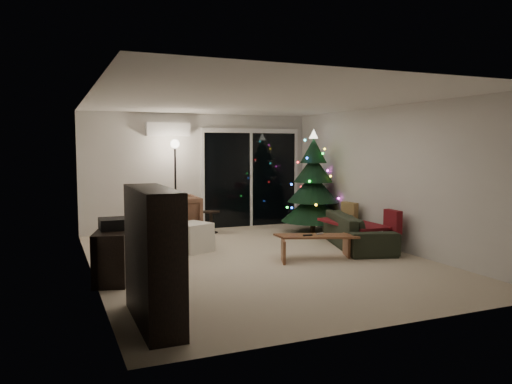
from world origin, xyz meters
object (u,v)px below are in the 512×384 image
armchair (172,219)px  sofa (358,231)px  media_cabinet (114,254)px  coffee_table (316,247)px  christmas_tree (313,182)px  bookshelf (136,258)px

armchair → sofa: armchair is taller
media_cabinet → coffee_table: (3.13, 0.03, -0.15)m
sofa → media_cabinet: bearing=114.3°
armchair → christmas_tree: size_ratio=0.45×
coffee_table → christmas_tree: christmas_tree is taller
bookshelf → sofa: bookshelf is taller
media_cabinet → coffee_table: media_cabinet is taller
bookshelf → sofa: size_ratio=0.68×
bookshelf → media_cabinet: 1.92m
coffee_table → christmas_tree: bearing=82.6°
coffee_table → armchair: bearing=148.1°
armchair → sofa: bearing=151.2°
media_cabinet → christmas_tree: size_ratio=0.51×
bookshelf → christmas_tree: 5.97m
bookshelf → armchair: bookshelf is taller
christmas_tree → media_cabinet: bearing=-152.6°
bookshelf → media_cabinet: (0.00, 1.89, -0.34)m
media_cabinet → christmas_tree: bearing=42.0°
coffee_table → sofa: bearing=46.3°
christmas_tree → coffee_table: bearing=-118.2°
coffee_table → christmas_tree: size_ratio=0.57×
sofa → coffee_table: size_ratio=1.67×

